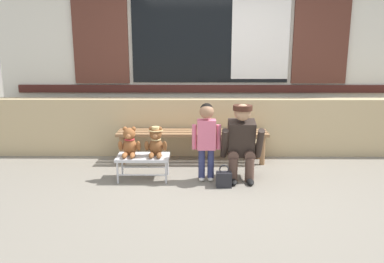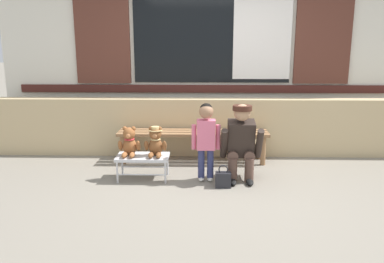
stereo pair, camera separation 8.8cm
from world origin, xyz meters
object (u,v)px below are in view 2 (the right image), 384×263
Objects in this scene: teddy_bear_with_hat at (155,142)px; child_standing at (206,134)px; adult_crouching at (242,142)px; handbag_on_ground at (223,179)px; small_display_bench at (143,158)px; teddy_bear_plain at (129,143)px; wooden_bench_long at (193,136)px.

teddy_bear_with_hat is 0.38× the size of child_standing.
teddy_bear_with_hat is 0.38× the size of adult_crouching.
adult_crouching is at bearing 47.76° from handbag_on_ground.
child_standing reaches higher than small_display_bench.
teddy_bear_plain is at bearing 179.79° from adult_crouching.
teddy_bear_with_hat reaches higher than small_display_bench.
child_standing is (0.77, -0.04, 0.33)m from small_display_bench.
teddy_bear_with_hat is (0.32, 0.00, 0.01)m from teddy_bear_plain.
small_display_bench is 0.84m from child_standing.
wooden_bench_long is at bearing 51.12° from small_display_bench.
adult_crouching is (1.05, -0.01, 0.01)m from teddy_bear_with_hat.
adult_crouching is 3.49× the size of handbag_on_ground.
handbag_on_ground is (0.98, -0.26, -0.17)m from small_display_bench.
adult_crouching reaches higher than teddy_bear_with_hat.
wooden_bench_long is 5.78× the size of teddy_bear_plain.
child_standing is at bearing -3.07° from small_display_bench.
teddy_bear_with_hat is at bearing 0.13° from teddy_bear_plain.
adult_crouching is at bearing -51.00° from wooden_bench_long.
wooden_bench_long is at bearing 129.00° from adult_crouching.
wooden_bench_long is at bearing 44.35° from teddy_bear_plain.
handbag_on_ground is (0.20, -0.22, -0.50)m from child_standing.
teddy_bear_with_hat is at bearing 162.25° from handbag_on_ground.
handbag_on_ground is at bearing -17.75° from teddy_bear_with_hat.
teddy_bear_plain is at bearing -135.65° from wooden_bench_long.
child_standing reaches higher than teddy_bear_with_hat.
adult_crouching is (1.37, -0.01, 0.02)m from teddy_bear_plain.
teddy_bear_plain is (-0.16, 0.00, 0.20)m from small_display_bench.
child_standing is (0.93, -0.04, 0.13)m from teddy_bear_plain.
handbag_on_ground is at bearing -12.92° from teddy_bear_plain.
teddy_bear_with_hat is 0.63m from child_standing.
teddy_bear_with_hat is at bearing 0.77° from small_display_bench.
teddy_bear_plain is 1.34× the size of handbag_on_ground.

